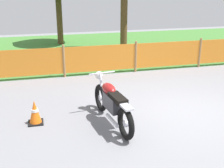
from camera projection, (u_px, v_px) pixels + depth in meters
name	position (u px, v px, depth m)	size (l,w,h in m)	color
ground	(179.00, 111.00, 6.92)	(24.00, 24.00, 0.02)	gray
grass_verge	(108.00, 47.00, 13.58)	(24.00, 7.93, 0.01)	#427A33
barrier_fence	(136.00, 56.00, 9.77)	(9.66, 0.08, 1.05)	#997547
motorcycle_lead	(112.00, 103.00, 6.18)	(0.61, 2.07, 0.98)	black
traffic_cone	(35.00, 112.00, 6.24)	(0.32, 0.32, 0.53)	black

